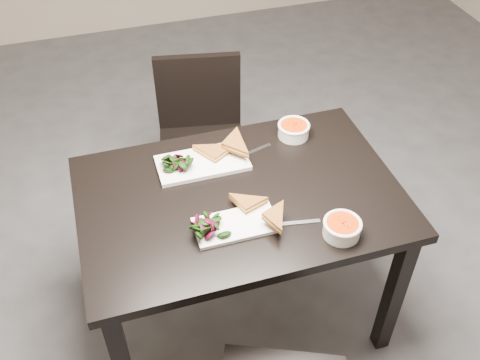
{
  "coord_description": "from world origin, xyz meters",
  "views": [
    {
      "loc": [
        -0.74,
        -1.86,
        2.17
      ],
      "look_at": [
        -0.3,
        -0.44,
        0.82
      ],
      "focal_mm": 41.17,
      "sensor_mm": 36.0,
      "label": 1
    }
  ],
  "objects": [
    {
      "name": "ground",
      "position": [
        0.0,
        0.0,
        0.0
      ],
      "size": [
        5.0,
        5.0,
        0.0
      ],
      "primitive_type": "plane",
      "color": "#47474C",
      "rests_on": "ground"
    },
    {
      "name": "table",
      "position": [
        -0.3,
        -0.44,
        0.65
      ],
      "size": [
        1.2,
        0.8,
        0.75
      ],
      "color": "black",
      "rests_on": "ground"
    },
    {
      "name": "chair_far",
      "position": [
        -0.28,
        0.31,
        0.48
      ],
      "size": [
        0.49,
        0.49,
        0.85
      ],
      "rotation": [
        0.0,
        0.0,
        -0.18
      ],
      "color": "black",
      "rests_on": "ground"
    },
    {
      "name": "plate_near",
      "position": [
        -0.37,
        -0.6,
        0.76
      ],
      "size": [
        0.29,
        0.15,
        0.01
      ],
      "primitive_type": "cube",
      "color": "white",
      "rests_on": "table"
    },
    {
      "name": "sandwich_near",
      "position": [
        -0.3,
        -0.58,
        0.79
      ],
      "size": [
        0.17,
        0.15,
        0.05
      ],
      "primitive_type": null,
      "rotation": [
        0.0,
        0.0,
        0.34
      ],
      "color": "#AE6524",
      "rests_on": "plate_near"
    },
    {
      "name": "salad_near",
      "position": [
        -0.47,
        -0.6,
        0.78
      ],
      "size": [
        0.09,
        0.08,
        0.04
      ],
      "primitive_type": null,
      "color": "black",
      "rests_on": "plate_near"
    },
    {
      "name": "soup_bowl_near",
      "position": [
        -0.03,
        -0.74,
        0.78
      ],
      "size": [
        0.13,
        0.13,
        0.06
      ],
      "color": "white",
      "rests_on": "table"
    },
    {
      "name": "cutlery_near",
      "position": [
        -0.16,
        -0.64,
        0.75
      ],
      "size": [
        0.18,
        0.05,
        0.0
      ],
      "primitive_type": "cube",
      "rotation": [
        0.0,
        0.0,
        -0.17
      ],
      "color": "silver",
      "rests_on": "table"
    },
    {
      "name": "plate_far",
      "position": [
        -0.4,
        -0.24,
        0.76
      ],
      "size": [
        0.36,
        0.18,
        0.02
      ],
      "primitive_type": "cube",
      "color": "white",
      "rests_on": "table"
    },
    {
      "name": "sandwich_far",
      "position": [
        -0.33,
        -0.26,
        0.8
      ],
      "size": [
        0.22,
        0.21,
        0.06
      ],
      "primitive_type": null,
      "rotation": [
        0.0,
        0.0,
        0.55
      ],
      "color": "#AE6524",
      "rests_on": "plate_far"
    },
    {
      "name": "salad_far",
      "position": [
        -0.5,
        -0.24,
        0.79
      ],
      "size": [
        0.11,
        0.1,
        0.05
      ],
      "primitive_type": null,
      "color": "black",
      "rests_on": "plate_far"
    },
    {
      "name": "soup_bowl_far",
      "position": [
        0.01,
        -0.17,
        0.78
      ],
      "size": [
        0.13,
        0.13,
        0.06
      ],
      "color": "white",
      "rests_on": "table"
    },
    {
      "name": "cutlery_far",
      "position": [
        -0.19,
        -0.22,
        0.75
      ],
      "size": [
        0.18,
        0.06,
        0.0
      ],
      "primitive_type": "cube",
      "rotation": [
        0.0,
        0.0,
        0.28
      ],
      "color": "silver",
      "rests_on": "table"
    }
  ]
}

